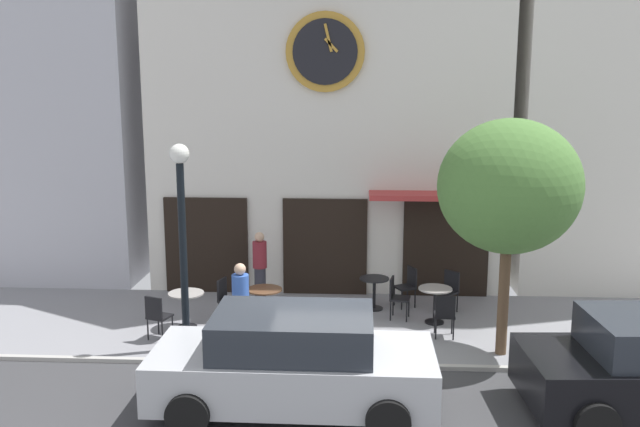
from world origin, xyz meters
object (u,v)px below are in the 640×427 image
Objects in this scene: cafe_chair_left_end at (226,296)px; cafe_chair_by_entrance at (449,288)px; cafe_table_near_door at (186,303)px; street_lamp at (183,247)px; cafe_table_center_left at (264,298)px; cafe_table_center at (435,298)px; pedestrian_blue at (241,305)px; cafe_chair_corner at (244,310)px; cafe_chair_near_lamp at (157,314)px; cafe_table_center_right at (374,288)px; street_tree at (509,187)px; parked_car_silver at (293,362)px; cafe_chair_mid_row at (445,313)px; cafe_chair_right_end at (396,295)px; cafe_chair_facing_wall at (408,284)px; pedestrian_maroon at (260,267)px.

cafe_chair_left_end is 4.85m from cafe_chair_by_entrance.
cafe_chair_left_end reaches higher than cafe_table_near_door.
street_lamp is 2.48m from cafe_table_center_left.
pedestrian_blue reaches higher than cafe_table_center.
cafe_chair_corner is (0.98, 0.76, -1.45)m from street_lamp.
pedestrian_blue reaches higher than cafe_chair_corner.
cafe_chair_left_end and cafe_chair_near_lamp have the same top height.
street_tree is at bearing -46.32° from cafe_table_center_right.
cafe_table_center_right is at bearing 15.99° from cafe_chair_left_end.
cafe_table_near_door is 0.17× the size of parked_car_silver.
cafe_chair_mid_row is at bearing -83.72° from cafe_table_center.
cafe_chair_left_end is 3.61m from cafe_chair_right_end.
street_tree reaches higher than cafe_chair_right_end.
cafe_table_center_right is at bearing 133.68° from street_tree.
cafe_chair_left_end reaches higher than cafe_table_center_right.
cafe_chair_left_end is at bearing -164.01° from cafe_table_center_right.
cafe_table_center_left is 0.45× the size of pedestrian_blue.
street_tree is 4.02m from cafe_chair_facing_wall.
street_lamp is at bearing -142.50° from cafe_chair_corner.
cafe_table_center_right is 2.16m from cafe_chair_mid_row.
pedestrian_blue is 1.00× the size of pedestrian_maroon.
cafe_chair_near_lamp is at bearing 168.29° from pedestrian_blue.
street_lamp is 4.32× the size of cafe_chair_right_end.
cafe_chair_facing_wall is (4.37, 2.75, -1.45)m from street_lamp.
cafe_table_near_door is 0.83× the size of cafe_chair_near_lamp.
cafe_chair_left_end reaches higher than cafe_table_center.
cafe_chair_by_entrance is (1.64, -0.05, 0.04)m from cafe_table_center_right.
cafe_chair_by_entrance is 1.00× the size of cafe_chair_mid_row.
cafe_chair_corner is at bearing 172.33° from street_tree.
cafe_table_near_door is at bearing 170.52° from street_tree.
parked_car_silver is at bearing -113.18° from cafe_chair_right_end.
street_lamp reaches higher than cafe_chair_right_end.
street_tree is 4.84× the size of cafe_chair_mid_row.
cafe_chair_mid_row is (0.10, -0.88, -0.01)m from cafe_table_center.
cafe_table_center is at bearing 96.28° from cafe_chair_mid_row.
pedestrian_blue is at bearing 117.16° from parked_car_silver.
cafe_table_center_left is at bearing 80.80° from pedestrian_blue.
parked_car_silver is (-1.80, -4.21, 0.23)m from cafe_chair_right_end.
parked_car_silver is (1.23, -5.04, -0.10)m from pedestrian_maroon.
cafe_chair_mid_row is at bearing 0.82° from cafe_chair_corner.
cafe_chair_corner is 3.31m from parked_car_silver.
street_tree reaches higher than street_lamp.
cafe_chair_mid_row is at bearing -3.43° from cafe_table_near_door.
cafe_chair_by_entrance reaches higher than cafe_table_center.
parked_car_silver is at bearing -67.47° from cafe_chair_corner.
cafe_chair_near_lamp is (-5.04, -2.33, 0.00)m from cafe_chair_facing_wall.
street_tree is at bearing 0.34° from pedestrian_blue.
parked_car_silver reaches higher than cafe_chair_right_end.
street_tree is at bearing -74.31° from cafe_chair_by_entrance.
street_tree reaches higher than parked_car_silver.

